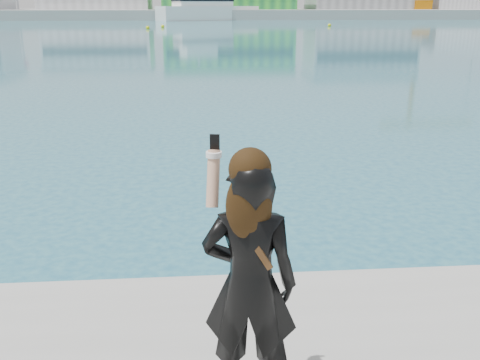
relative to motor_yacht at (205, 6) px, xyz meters
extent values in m
cube|color=#9E9E99|center=(-2.39, 19.30, -1.71)|extent=(320.00, 40.00, 2.00)
cube|color=orange|center=(49.61, 11.30, 0.29)|extent=(4.00, 4.00, 2.00)
cube|color=white|center=(0.54, 0.25, -1.33)|extent=(21.17, 13.79, 2.75)
cube|color=white|center=(-0.50, -0.23, 1.31)|extent=(12.44, 9.15, 2.52)
cube|color=black|center=(-0.50, -0.23, 1.31)|extent=(12.70, 9.35, 0.69)
sphere|color=#E0E20B|center=(17.70, -33.11, -2.71)|extent=(0.50, 0.50, 0.50)
sphere|color=#E0E20B|center=(-8.41, -39.64, -2.71)|extent=(0.50, 0.50, 0.50)
sphere|color=#E0E20B|center=(-6.68, -35.37, -2.71)|extent=(0.50, 0.50, 0.50)
imported|color=black|center=(-1.80, -111.25, -1.15)|extent=(0.61, 0.46, 1.53)
sphere|color=black|center=(-1.81, -111.27, -0.43)|extent=(0.23, 0.23, 0.23)
ellipsoid|color=black|center=(-1.82, -111.32, -0.63)|extent=(0.25, 0.13, 0.41)
cylinder|color=tan|center=(-2.00, -111.11, -0.54)|extent=(0.10, 0.19, 0.33)
cylinder|color=white|center=(-2.00, -111.07, -0.40)|extent=(0.09, 0.09, 0.03)
cube|color=black|center=(-1.99, -111.03, -0.35)|extent=(0.06, 0.02, 0.11)
cube|color=#4C2D14|center=(-1.79, -111.34, -0.84)|extent=(0.21, 0.05, 0.31)
camera|label=1|loc=(-2.08, -113.99, 0.40)|focal=40.00mm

